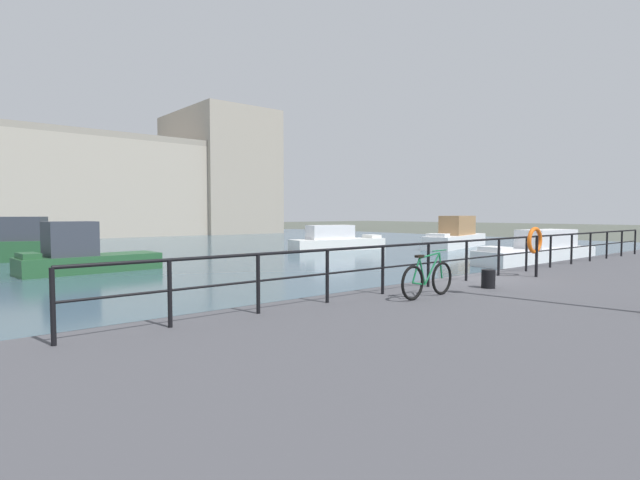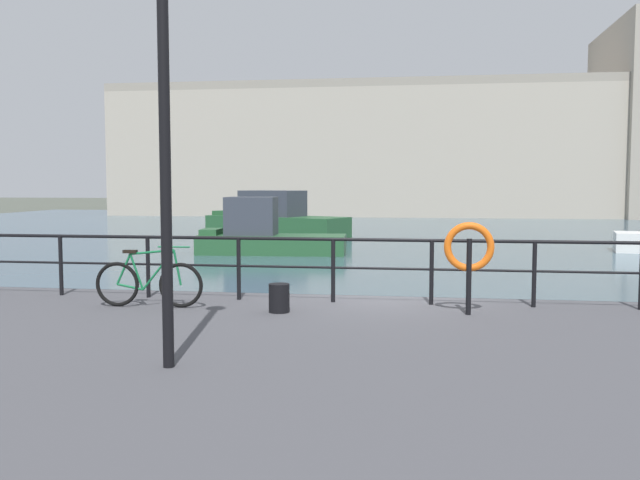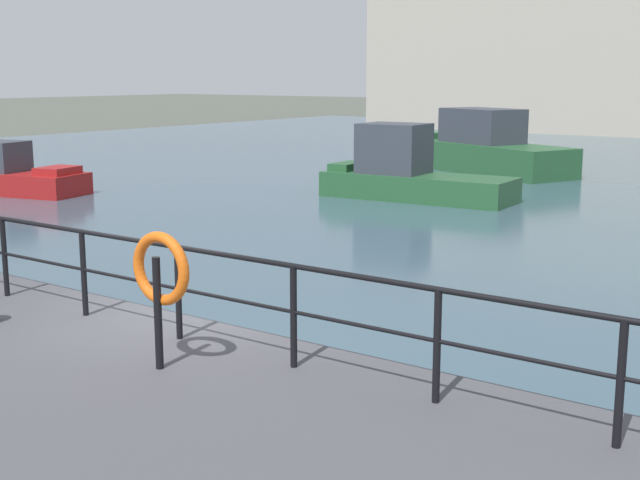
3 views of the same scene
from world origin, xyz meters
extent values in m
plane|color=#4C5147|center=(0.00, 0.00, 0.00)|extent=(240.00, 240.00, 0.00)
cube|color=maroon|center=(-15.31, 9.86, 0.84)|extent=(1.26, 1.49, 0.24)
cube|color=#23512D|center=(-7.18, 24.36, 0.59)|extent=(8.14, 5.37, 1.16)
cube|color=#333842|center=(-7.44, 24.47, 1.85)|extent=(3.70, 3.03, 1.36)
cube|color=#23512D|center=(-10.19, 25.64, 1.29)|extent=(1.55, 1.98, 0.24)
cube|color=#23512D|center=(-5.59, 16.01, 0.40)|extent=(6.16, 2.42, 0.78)
cube|color=#333842|center=(-6.44, 15.96, 1.57)|extent=(2.12, 1.72, 1.56)
cube|color=#23512D|center=(-8.12, 15.85, 0.91)|extent=(0.82, 1.47, 0.24)
cylinder|color=black|center=(-2.44, -0.75, 1.46)|extent=(0.07, 0.07, 1.05)
cylinder|color=black|center=(-0.83, -0.75, 1.46)|extent=(0.07, 0.07, 1.05)
cylinder|color=black|center=(0.79, -0.75, 1.46)|extent=(0.07, 0.07, 1.05)
cylinder|color=black|center=(2.41, -0.75, 1.46)|extent=(0.07, 0.07, 1.05)
cylinder|color=black|center=(4.03, -0.75, 1.46)|extent=(0.07, 0.07, 1.05)
cylinder|color=black|center=(5.65, -0.75, 1.46)|extent=(0.07, 0.07, 1.05)
cylinder|color=black|center=(0.79, -0.75, 1.99)|extent=(22.66, 0.06, 0.06)
cylinder|color=black|center=(0.79, -0.75, 1.52)|extent=(22.66, 0.04, 0.04)
cylinder|color=black|center=(1.34, -1.58, 1.51)|extent=(0.08, 0.08, 1.15)
torus|color=orange|center=(1.34, -1.52, 1.96)|extent=(0.75, 0.11, 0.75)
camera|label=1|loc=(-11.96, -7.93, 2.70)|focal=27.25mm
camera|label=2|loc=(0.70, -12.27, 2.92)|focal=39.53mm
camera|label=3|loc=(7.45, -7.27, 3.85)|focal=47.84mm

